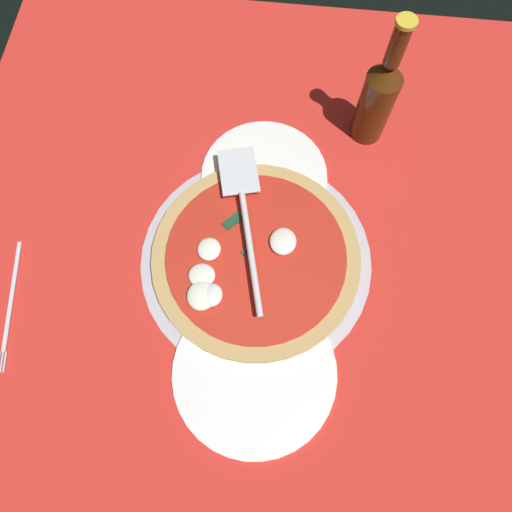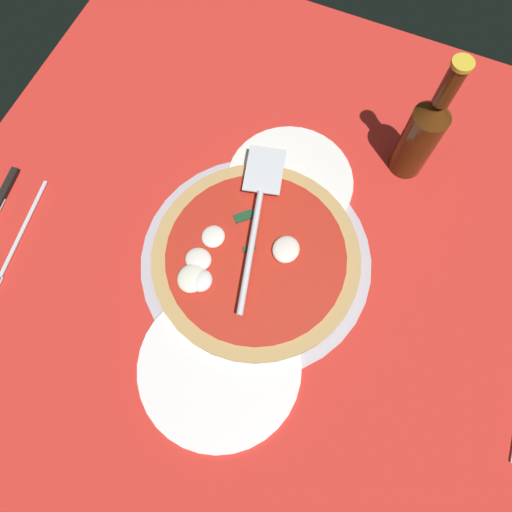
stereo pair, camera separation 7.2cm
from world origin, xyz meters
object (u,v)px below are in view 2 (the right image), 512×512
object	(u,v)px
pizza	(254,257)
pizza_server	(257,214)
dinner_plate_left	(220,366)
beer_bottle	(422,133)
place_setting_far	(8,223)
dinner_plate_right	(290,181)

from	to	relation	value
pizza	pizza_server	bearing A→B (deg)	18.88
dinner_plate_left	beer_bottle	size ratio (longest dim) A/B	0.98
place_setting_far	dinner_plate_left	bearing A→B (deg)	72.04
dinner_plate_right	pizza_server	size ratio (longest dim) A/B	0.75
dinner_plate_right	beer_bottle	distance (cm)	22.02
dinner_plate_right	pizza	size ratio (longest dim) A/B	0.65
beer_bottle	dinner_plate_left	bearing A→B (deg)	160.98
beer_bottle	place_setting_far	bearing A→B (deg)	122.59
dinner_plate_right	dinner_plate_left	bearing A→B (deg)	-176.65
dinner_plate_right	pizza_server	world-z (taller)	pizza_server
dinner_plate_left	place_setting_far	size ratio (longest dim) A/B	1.14
dinner_plate_left	pizza	world-z (taller)	pizza
place_setting_far	dinner_plate_right	bearing A→B (deg)	114.49
dinner_plate_left	place_setting_far	distance (cm)	42.28
pizza	place_setting_far	xyz separation A→B (cm)	(-10.00, 39.67, -1.32)
dinner_plate_right	pizza	world-z (taller)	pizza
pizza	dinner_plate_left	bearing A→B (deg)	-173.49
pizza_server	place_setting_far	size ratio (longest dim) A/B	1.35
dinner_plate_right	beer_bottle	size ratio (longest dim) A/B	0.87
pizza_server	dinner_plate_right	bearing A→B (deg)	-27.00
dinner_plate_left	pizza	distance (cm)	17.44
dinner_plate_left	place_setting_far	world-z (taller)	place_setting_far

